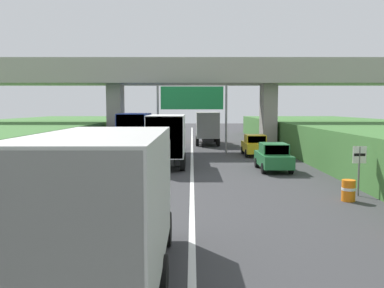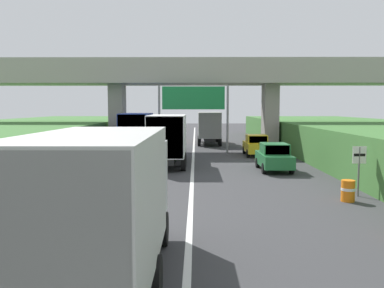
# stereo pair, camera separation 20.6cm
# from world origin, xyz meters

# --- Properties ---
(lane_centre_stripe) EXTENTS (0.20, 98.92, 0.01)m
(lane_centre_stripe) POSITION_xyz_m (0.00, 29.46, 0.00)
(lane_centre_stripe) COLOR white
(lane_centre_stripe) RESTS_ON ground
(overpass_bridge) EXTENTS (40.00, 4.80, 8.27)m
(overpass_bridge) POSITION_xyz_m (0.00, 36.82, 6.30)
(overpass_bridge) COLOR #9E998E
(overpass_bridge) RESTS_ON ground
(overhead_highway_sign) EXTENTS (5.88, 0.18, 5.77)m
(overhead_highway_sign) POSITION_xyz_m (0.00, 32.76, 4.31)
(overhead_highway_sign) COLOR slate
(overhead_highway_sign) RESTS_ON ground
(speed_limit_sign) EXTENTS (0.60, 0.08, 2.23)m
(speed_limit_sign) POSITION_xyz_m (7.40, 16.62, 1.48)
(speed_limit_sign) COLOR slate
(speed_limit_sign) RESTS_ON ground
(truck_blue) EXTENTS (2.44, 7.30, 3.44)m
(truck_blue) POSITION_xyz_m (-4.82, 33.92, 1.93)
(truck_blue) COLOR black
(truck_blue) RESTS_ON ground
(truck_white) EXTENTS (2.44, 7.30, 3.44)m
(truck_white) POSITION_xyz_m (-1.65, 26.16, 1.93)
(truck_white) COLOR black
(truck_white) RESTS_ON ground
(truck_silver) EXTENTS (2.44, 7.30, 3.44)m
(truck_silver) POSITION_xyz_m (-1.72, 7.30, 1.93)
(truck_silver) COLOR black
(truck_silver) RESTS_ON ground
(truck_orange) EXTENTS (2.44, 7.30, 3.44)m
(truck_orange) POSITION_xyz_m (1.62, 42.46, 1.93)
(truck_orange) COLOR black
(truck_orange) RESTS_ON ground
(car_green) EXTENTS (1.86, 4.10, 1.72)m
(car_green) POSITION_xyz_m (5.07, 23.96, 0.86)
(car_green) COLOR #236B38
(car_green) RESTS_ON ground
(car_yellow) EXTENTS (1.86, 4.10, 1.72)m
(car_yellow) POSITION_xyz_m (5.15, 31.95, 0.86)
(car_yellow) COLOR gold
(car_yellow) RESTS_ON ground
(construction_barrel_2) EXTENTS (0.57, 0.57, 0.90)m
(construction_barrel_2) POSITION_xyz_m (6.58, 15.64, 0.46)
(construction_barrel_2) COLOR orange
(construction_barrel_2) RESTS_ON ground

